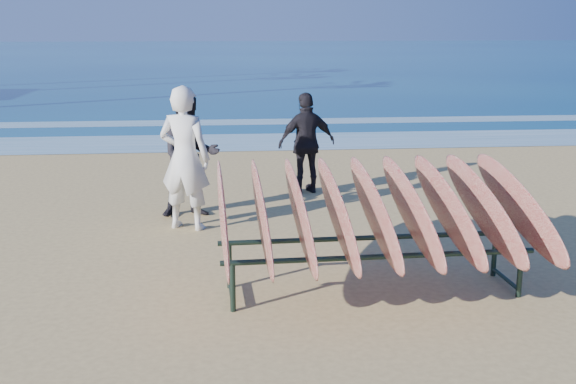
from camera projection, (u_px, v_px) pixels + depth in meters
name	position (u px, v px, depth m)	size (l,w,h in m)	color
ground	(296.00, 300.00, 7.41)	(120.00, 120.00, 0.00)	tan
ocean	(226.00, 56.00, 60.68)	(160.00, 160.00, 0.00)	navy
foam_near	(250.00, 142.00, 17.09)	(160.00, 160.00, 0.00)	white
foam_far	(245.00, 122.00, 20.48)	(160.00, 160.00, 0.00)	white
surfboard_rack	(374.00, 211.00, 7.41)	(3.24, 2.53, 1.43)	#1B2C24
person_white	(185.00, 158.00, 9.76)	(0.72, 0.47, 1.97)	silver
person_dark_a	(190.00, 156.00, 10.40)	(0.87, 0.68, 1.79)	black
person_dark_b	(307.00, 143.00, 11.89)	(0.98, 0.41, 1.66)	black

